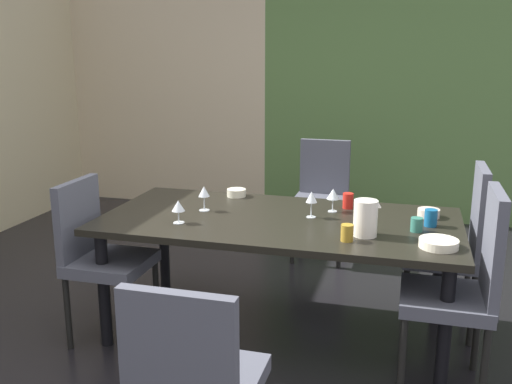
{
  "coord_description": "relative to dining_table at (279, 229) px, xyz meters",
  "views": [
    {
      "loc": [
        1.03,
        -2.88,
        1.7
      ],
      "look_at": [
        0.12,
        0.41,
        0.85
      ],
      "focal_mm": 40.0,
      "sensor_mm": 36.0,
      "label": 1
    }
  ],
  "objects": [
    {
      "name": "wine_glass_east",
      "position": [
        0.28,
        0.22,
        0.18
      ],
      "size": [
        0.08,
        0.08,
        0.14
      ],
      "color": "silver",
      "rests_on": "dining_table"
    },
    {
      "name": "chair_right_near",
      "position": [
        1.03,
        -0.33,
        -0.09
      ],
      "size": [
        0.44,
        0.44,
        1.05
      ],
      "rotation": [
        0.0,
        0.0,
        1.57
      ],
      "color": "#50535E",
      "rests_on": "ground_plane"
    },
    {
      "name": "dining_table",
      "position": [
        0.0,
        0.0,
        0.0
      ],
      "size": [
        2.09,
        1.04,
        0.74
      ],
      "color": "black",
      "rests_on": "ground_plane"
    },
    {
      "name": "chair_left_near",
      "position": [
        -1.02,
        -0.33,
        -0.12
      ],
      "size": [
        0.45,
        0.44,
        0.97
      ],
      "rotation": [
        0.0,
        0.0,
        -1.57
      ],
      "color": "#50535E",
      "rests_on": "ground_plane"
    },
    {
      "name": "serving_bowl_west",
      "position": [
        0.85,
        0.25,
        0.1
      ],
      "size": [
        0.13,
        0.13,
        0.05
      ],
      "primitive_type": "cylinder",
      "color": "beige",
      "rests_on": "dining_table"
    },
    {
      "name": "cup_rear",
      "position": [
        0.37,
        0.32,
        0.12
      ],
      "size": [
        0.07,
        0.07,
        0.1
      ],
      "primitive_type": "cylinder",
      "color": "red",
      "rests_on": "dining_table"
    },
    {
      "name": "cup_corner",
      "position": [
        0.78,
        -0.05,
        0.11
      ],
      "size": [
        0.07,
        0.07,
        0.08
      ],
      "primitive_type": "cylinder",
      "color": "#327765",
      "rests_on": "dining_table"
    },
    {
      "name": "cup_near_window",
      "position": [
        0.43,
        -0.31,
        0.11
      ],
      "size": [
        0.07,
        0.07,
        0.09
      ],
      "primitive_type": "cylinder",
      "color": "#AF8427",
      "rests_on": "dining_table"
    },
    {
      "name": "pitcher_left",
      "position": [
        0.52,
        -0.2,
        0.17
      ],
      "size": [
        0.14,
        0.13,
        0.2
      ],
      "color": "white",
      "rests_on": "dining_table"
    },
    {
      "name": "garden_window_panel",
      "position": [
        0.87,
        2.76,
        0.69
      ],
      "size": [
        3.33,
        0.1,
        2.72
      ],
      "primitive_type": "cube",
      "color": "#55783F",
      "rests_on": "ground_plane"
    },
    {
      "name": "ground_plane",
      "position": [
        -0.3,
        -0.27,
        -0.68
      ],
      "size": [
        5.68,
        6.16,
        0.02
      ],
      "primitive_type": "cube",
      "color": "black"
    },
    {
      "name": "chair_head_near",
      "position": [
        0.02,
        -1.44,
        -0.13
      ],
      "size": [
        0.44,
        0.44,
        0.94
      ],
      "color": "#50535E",
      "rests_on": "ground_plane"
    },
    {
      "name": "serving_bowl_near_shelf",
      "position": [
        0.89,
        -0.29,
        0.09
      ],
      "size": [
        0.2,
        0.2,
        0.04
      ],
      "primitive_type": "cylinder",
      "color": "white",
      "rests_on": "dining_table"
    },
    {
      "name": "cup_center",
      "position": [
        0.86,
        0.07,
        0.12
      ],
      "size": [
        0.07,
        0.07,
        0.1
      ],
      "primitive_type": "cylinder",
      "color": "#145B90",
      "rests_on": "dining_table"
    },
    {
      "name": "back_panel_interior",
      "position": [
        -1.97,
        2.76,
        0.69
      ],
      "size": [
        2.35,
        0.1,
        2.72
      ],
      "primitive_type": "cube",
      "color": "beige",
      "rests_on": "ground_plane"
    },
    {
      "name": "wine_glass_right",
      "position": [
        0.18,
        0.06,
        0.19
      ],
      "size": [
        0.07,
        0.07,
        0.16
      ],
      "color": "silver",
      "rests_on": "dining_table"
    },
    {
      "name": "chair_head_far",
      "position": [
        0.03,
        1.44,
        -0.11
      ],
      "size": [
        0.44,
        0.45,
        0.97
      ],
      "rotation": [
        0.0,
        0.0,
        3.14
      ],
      "color": "#50535E",
      "rests_on": "ground_plane"
    },
    {
      "name": "chair_right_far",
      "position": [
        1.02,
        0.33,
        -0.09
      ],
      "size": [
        0.44,
        0.44,
        1.04
      ],
      "rotation": [
        0.0,
        0.0,
        1.57
      ],
      "color": "#50535E",
      "rests_on": "ground_plane"
    },
    {
      "name": "serving_bowl_front",
      "position": [
        -0.4,
        0.42,
        0.1
      ],
      "size": [
        0.13,
        0.13,
        0.05
      ],
      "primitive_type": "cylinder",
      "color": "#EAE4C4",
      "rests_on": "dining_table"
    },
    {
      "name": "wine_glass_south",
      "position": [
        -0.48,
        0.03,
        0.19
      ],
      "size": [
        0.07,
        0.07,
        0.15
      ],
      "color": "silver",
      "rests_on": "dining_table"
    },
    {
      "name": "wine_glass_north",
      "position": [
        -0.53,
        -0.25,
        0.17
      ],
      "size": [
        0.08,
        0.08,
        0.13
      ],
      "color": "silver",
      "rests_on": "dining_table"
    }
  ]
}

